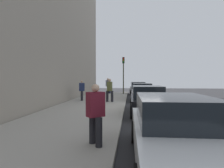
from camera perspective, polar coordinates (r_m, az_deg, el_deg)
ground_plane at (r=12.03m, az=8.52°, el=-7.61°), size 56.00×56.00×0.00m
sidewalk at (r=12.29m, az=-7.15°, el=-7.06°), size 28.00×4.60×0.15m
lane_stripe_centre at (r=12.61m, az=23.33°, el=-7.28°), size 28.00×0.14×0.01m
parked_car_charcoal at (r=23.89m, az=7.60°, el=-1.24°), size 4.85×2.02×1.51m
parked_car_silver at (r=17.24m, az=8.77°, el=-2.32°), size 4.24×1.93×1.51m
parked_car_black at (r=10.90m, az=10.39°, el=-4.54°), size 4.64×1.91×1.51m
parked_car_white at (r=4.64m, az=18.09°, el=-12.87°), size 4.74×1.92×1.51m
pedestrian_burgundy_coat at (r=5.19m, az=-4.86°, el=-8.37°), size 0.49×0.51×1.62m
pedestrian_grey_coat at (r=23.11m, az=-1.23°, el=-0.40°), size 0.60×0.53×1.84m
pedestrian_navy_coat at (r=16.03m, az=-8.83°, el=-1.67°), size 0.53×0.48×1.63m
pedestrian_olive_coat at (r=14.87m, az=-0.69°, el=-1.62°), size 0.52×0.58×1.76m
traffic_light_pole at (r=22.88m, az=3.37°, el=4.41°), size 0.35×0.26×4.30m
rolling_suitcase at (r=23.56m, az=-0.69°, el=-2.05°), size 0.34×0.22×0.93m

